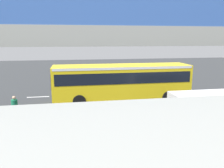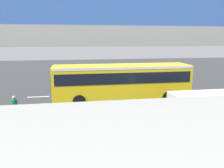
{
  "view_description": "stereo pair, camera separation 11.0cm",
  "coord_description": "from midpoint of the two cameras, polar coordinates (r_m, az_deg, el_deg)",
  "views": [
    {
      "loc": [
        2.67,
        18.45,
        5.32
      ],
      "look_at": [
        -0.48,
        0.42,
        1.6
      ],
      "focal_mm": 35.77,
      "sensor_mm": 36.0,
      "label": 1
    },
    {
      "loc": [
        2.56,
        18.47,
        5.32
      ],
      "look_at": [
        -0.48,
        0.42,
        1.6
      ],
      "focal_mm": 35.77,
      "sensor_mm": 36.0,
      "label": 2
    }
  ],
  "objects": [
    {
      "name": "ground",
      "position": [
        19.39,
        -1.44,
        -4.44
      ],
      "size": [
        80.0,
        80.0,
        0.0
      ],
      "primitive_type": "plane",
      "color": "#2D3033"
    },
    {
      "name": "city_bus",
      "position": [
        18.99,
        2.73,
        1.05
      ],
      "size": [
        11.54,
        2.85,
        3.15
      ],
      "color": "yellow",
      "rests_on": "ground"
    },
    {
      "name": "parked_van",
      "position": [
        15.16,
        23.78,
        -5.37
      ],
      "size": [
        4.8,
        2.17,
        2.05
      ],
      "color": "silver",
      "rests_on": "ground"
    },
    {
      "name": "bicycle_green",
      "position": [
        18.98,
        24.66,
        -4.7
      ],
      "size": [
        1.77,
        0.44,
        0.96
      ],
      "color": "black",
      "rests_on": "ground"
    },
    {
      "name": "pedestrian",
      "position": [
        15.58,
        -23.41,
        -6.02
      ],
      "size": [
        0.38,
        0.38,
        1.79
      ],
      "color": "#2D2D38",
      "rests_on": "ground"
    },
    {
      "name": "lane_dash_leftmost",
      "position": [
        23.32,
        12.4,
        -1.96
      ],
      "size": [
        2.0,
        0.2,
        0.01
      ],
      "primitive_type": "cube",
      "color": "silver",
      "rests_on": "ground"
    },
    {
      "name": "lane_dash_left",
      "position": [
        22.16,
        2.75,
        -2.41
      ],
      "size": [
        2.0,
        0.2,
        0.01
      ],
      "primitive_type": "cube",
      "color": "silver",
      "rests_on": "ground"
    },
    {
      "name": "lane_dash_centre",
      "position": [
        21.68,
        -7.65,
        -2.81
      ],
      "size": [
        2.0,
        0.2,
        0.01
      ],
      "primitive_type": "cube",
      "color": "silver",
      "rests_on": "ground"
    },
    {
      "name": "lane_dash_right",
      "position": [
        21.94,
        -18.16,
        -3.13
      ],
      "size": [
        2.0,
        0.2,
        0.01
      ],
      "primitive_type": "cube",
      "color": "silver",
      "rests_on": "ground"
    },
    {
      "name": "pedestrian_overpass",
      "position": [
        7.22,
        11.83,
        9.0
      ],
      "size": [
        31.42,
        2.6,
        6.74
      ],
      "color": "gray",
      "rests_on": "ground"
    }
  ]
}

